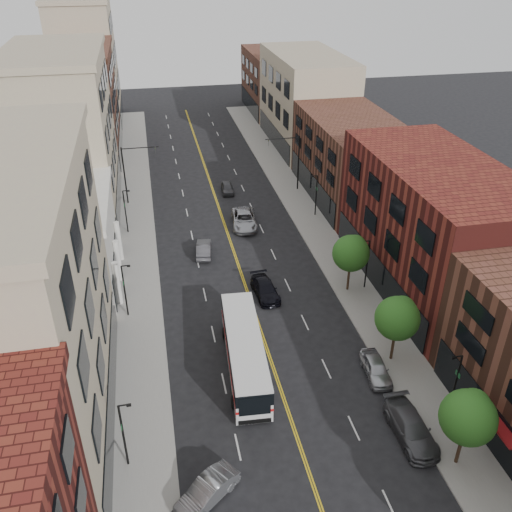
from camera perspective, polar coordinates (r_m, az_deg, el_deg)
sidewalk_left at (r=58.47m, az=-12.32°, el=0.30°), size 4.00×110.00×0.15m
sidewalk_right at (r=61.05m, az=6.70°, el=2.19°), size 4.00×110.00×0.15m
bldg_l_tanoffice at (r=36.21m, az=-24.47°, el=-5.66°), size 10.00×22.00×18.00m
bldg_l_white at (r=53.85m, az=-20.14°, el=1.08°), size 10.00×14.00×8.00m
bldg_l_far_a at (r=67.56m, az=-19.37°, el=11.73°), size 10.00×20.00×18.00m
bldg_l_far_b at (r=87.09m, az=-17.96°, el=14.85°), size 10.00×20.00×15.00m
bldg_l_far_c at (r=104.08m, az=-17.45°, el=18.71°), size 10.00×16.00×20.00m
bldg_r_mid at (r=52.15m, az=18.10°, el=2.99°), size 10.00×22.00×12.00m
bldg_r_far_a at (r=69.90m, az=10.01°, el=10.08°), size 10.00×20.00×10.00m
bldg_r_far_b at (r=88.30m, az=5.24°, el=16.00°), size 10.00×22.00×14.00m
bldg_r_far_c at (r=107.44m, az=2.10°, el=17.85°), size 10.00×18.00×11.00m
tree_r_1 at (r=35.97m, az=21.50°, el=-15.35°), size 3.40×3.40×5.59m
tree_r_2 at (r=42.36m, az=14.73°, el=-6.20°), size 3.40×3.40×5.59m
tree_r_3 at (r=49.96m, az=10.04°, el=0.42°), size 3.40×3.40×5.59m
lamp_l_1 at (r=35.27m, az=-13.76°, el=-17.55°), size 0.81×0.55×5.05m
lamp_l_2 at (r=47.61m, az=-13.64°, el=-3.28°), size 0.81×0.55×5.05m
lamp_l_3 at (r=61.66m, az=-13.57°, el=4.82°), size 0.81×0.55×5.05m
lamp_r_1 at (r=39.76m, az=20.27°, el=-12.23°), size 0.81×0.55×5.05m
lamp_r_2 at (r=51.03m, az=11.59°, el=-0.57°), size 0.81×0.55×5.05m
lamp_r_3 at (r=64.33m, az=6.33°, el=6.60°), size 0.81×0.55×5.05m
signal_mast_left at (r=68.37m, az=-13.14°, el=8.96°), size 4.49×0.18×7.20m
signal_mast_right at (r=70.64m, az=3.93°, el=10.38°), size 4.49×0.18×7.20m
city_bus at (r=41.66m, az=-1.20°, el=-9.87°), size 3.44×11.93×3.03m
car_angle_b at (r=34.70m, az=-5.17°, el=-23.45°), size 4.32×3.82×1.42m
car_parked_mid at (r=38.89m, az=16.02°, el=-17.00°), size 2.20×5.35×1.55m
car_parked_far at (r=42.70m, az=12.50°, el=-11.45°), size 1.94×4.22×1.40m
car_lane_behind at (r=56.95m, az=-5.53°, el=0.77°), size 2.01×4.36×1.38m
car_lane_a at (r=50.20m, az=0.97°, el=-3.52°), size 2.30×4.91×1.39m
car_lane_b at (r=62.49m, az=-1.26°, el=3.87°), size 3.32×6.19×1.65m
car_lane_c at (r=71.41m, az=-3.04°, el=7.18°), size 1.71×3.82×1.28m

